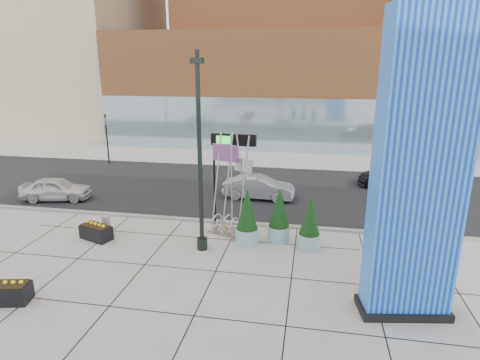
% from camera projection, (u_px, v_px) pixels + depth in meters
% --- Properties ---
extents(ground, '(160.00, 160.00, 0.00)m').
position_uv_depth(ground, '(198.00, 258.00, 17.07)').
color(ground, '#9E9991').
rests_on(ground, ground).
extents(street_asphalt, '(80.00, 12.00, 0.02)m').
position_uv_depth(street_asphalt, '(240.00, 189.00, 26.52)').
color(street_asphalt, black).
rests_on(street_asphalt, ground).
extents(curb_edge, '(80.00, 0.30, 0.12)m').
position_uv_depth(curb_edge, '(220.00, 222.00, 20.83)').
color(curb_edge, gray).
rests_on(curb_edge, ground).
extents(tower_podium, '(34.00, 10.00, 11.00)m').
position_uv_depth(tower_podium, '(280.00, 89.00, 40.89)').
color(tower_podium, '#AE6332').
rests_on(tower_podium, ground).
extents(tower_glass_front, '(34.00, 0.60, 5.00)m').
position_uv_depth(tower_glass_front, '(274.00, 125.00, 37.18)').
color(tower_glass_front, '#8CA5B2').
rests_on(tower_glass_front, ground).
extents(blue_pylon, '(3.04, 1.72, 9.56)m').
position_uv_depth(blue_pylon, '(419.00, 178.00, 12.07)').
color(blue_pylon, '#0D31C5').
rests_on(blue_pylon, ground).
extents(lamp_post, '(0.57, 0.47, 8.49)m').
position_uv_depth(lamp_post, '(200.00, 174.00, 16.92)').
color(lamp_post, black).
rests_on(lamp_post, ground).
extents(public_art_sculpture, '(2.44, 1.78, 4.98)m').
position_uv_depth(public_art_sculpture, '(232.00, 209.00, 19.11)').
color(public_art_sculpture, '#BBBDC0').
rests_on(public_art_sculpture, ground).
extents(concrete_bollard, '(0.39, 0.39, 0.76)m').
position_uv_depth(concrete_bollard, '(106.00, 223.00, 19.76)').
color(concrete_bollard, gray).
rests_on(concrete_bollard, ground).
extents(overhead_street_sign, '(2.22, 0.29, 4.71)m').
position_uv_depth(overhead_street_sign, '(230.00, 148.00, 19.43)').
color(overhead_street_sign, black).
rests_on(overhead_street_sign, ground).
extents(round_planter_east, '(0.99, 0.99, 2.48)m').
position_uv_depth(round_planter_east, '(310.00, 224.00, 17.65)').
color(round_planter_east, '#89B6B8').
rests_on(round_planter_east, ground).
extents(round_planter_mid, '(1.03, 1.03, 2.57)m').
position_uv_depth(round_planter_mid, '(279.00, 216.00, 18.44)').
color(round_planter_mid, '#89B6B8').
rests_on(round_planter_mid, ground).
extents(round_planter_west, '(1.06, 1.06, 2.65)m').
position_uv_depth(round_planter_west, '(247.00, 218.00, 18.11)').
color(round_planter_west, '#89B6B8').
rests_on(round_planter_west, ground).
extents(box_planter_north, '(1.68, 1.23, 0.83)m').
position_uv_depth(box_planter_north, '(96.00, 231.00, 18.81)').
color(box_planter_north, black).
rests_on(box_planter_north, ground).
extents(box_planter_south, '(1.63, 1.05, 0.83)m').
position_uv_depth(box_planter_south, '(7.00, 292.00, 13.80)').
color(box_planter_south, black).
rests_on(box_planter_south, ground).
extents(car_white_west, '(4.30, 2.42, 1.38)m').
position_uv_depth(car_white_west, '(56.00, 189.00, 24.18)').
color(car_white_west, silver).
rests_on(car_white_west, ground).
extents(car_silver_mid, '(4.36, 1.69, 1.42)m').
position_uv_depth(car_silver_mid, '(259.00, 187.00, 24.42)').
color(car_silver_mid, '#9B9EA3').
rests_on(car_silver_mid, ground).
extents(car_dark_east, '(5.50, 2.92, 1.52)m').
position_uv_depth(car_dark_east, '(399.00, 177.00, 26.49)').
color(car_dark_east, black).
rests_on(car_dark_east, ground).
extents(traffic_signal, '(0.15, 0.18, 4.10)m').
position_uv_depth(traffic_signal, '(107.00, 136.00, 32.68)').
color(traffic_signal, black).
rests_on(traffic_signal, ground).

